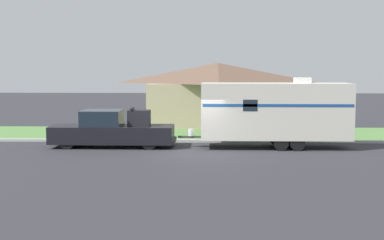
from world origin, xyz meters
The scene contains 7 objects.
ground_plane centered at (0.00, 0.00, 0.00)m, with size 120.00×120.00×0.00m, color #2D2D33.
curb_strip centered at (0.00, 3.75, 0.07)m, with size 80.00×0.30×0.14m.
lawn_strip centered at (0.00, 7.40, 0.01)m, with size 80.00×7.00×0.03m.
house_across_street centered at (1.09, 13.23, 2.27)m, with size 10.24×7.79×4.39m.
pickup_truck centered at (-4.47, 1.89, 0.85)m, with size 6.36×2.04×2.02m.
travel_trailer centered at (3.85, 1.89, 1.87)m, with size 8.64×2.25×3.56m.
mailbox centered at (1.33, 4.80, 1.08)m, with size 0.48×0.20×1.41m.
Camera 1 is at (0.59, -25.12, 4.06)m, focal length 50.00 mm.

